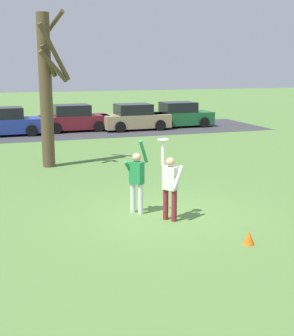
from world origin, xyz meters
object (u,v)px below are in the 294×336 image
at_px(person_catcher, 170,183).
at_px(parked_car_blue, 6,123).
at_px(parked_car_maroon, 74,119).
at_px(bare_tree_tall, 47,87).
at_px(parked_car_tan, 135,118).
at_px(frisbee_disc, 163,140).
at_px(field_cone_orange, 249,238).
at_px(person_defender, 137,178).
at_px(parked_car_green, 180,115).

distance_m(person_catcher, parked_car_blue, 17.34).
xyz_separation_m(parked_car_maroon, bare_tree_tall, (-2.75, -9.90, 2.38)).
height_order(person_catcher, parked_car_blue, person_catcher).
xyz_separation_m(person_catcher, parked_car_tan, (4.38, 16.94, -0.25)).
distance_m(parked_car_blue, parked_car_maroon, 4.01).
bearing_deg(frisbee_disc, field_cone_orange, -63.09).
bearing_deg(person_defender, parked_car_green, 117.84).
bearing_deg(frisbee_disc, person_defender, 125.87).
height_order(person_catcher, parked_car_maroon, person_catcher).
bearing_deg(parked_car_maroon, person_defender, -95.64).
xyz_separation_m(person_catcher, person_defender, (-0.62, 0.86, -0.00)).
bearing_deg(parked_car_maroon, bare_tree_tall, -106.64).
bearing_deg(parked_car_tan, person_defender, -108.42).
relative_size(parked_car_blue, parked_car_tan, 1.00).
height_order(parked_car_maroon, field_cone_orange, parked_car_maroon).
bearing_deg(person_defender, person_catcher, -0.00).
bearing_deg(parked_car_blue, parked_car_green, 0.80).
xyz_separation_m(parked_car_maroon, parked_car_green, (6.85, -0.20, 0.00)).
distance_m(person_defender, parked_car_green, 18.44).
distance_m(person_defender, parked_car_maroon, 16.78).
height_order(parked_car_blue, parked_car_green, same).
height_order(parked_car_green, field_cone_orange, parked_car_green).
bearing_deg(person_catcher, parked_car_maroon, -38.14).
bearing_deg(bare_tree_tall, frisbee_disc, -75.66).
xyz_separation_m(parked_car_blue, parked_car_maroon, (3.97, 0.56, 0.00)).
height_order(parked_car_tan, bare_tree_tall, bare_tree_tall).
height_order(parked_car_maroon, parked_car_tan, same).
bearing_deg(field_cone_orange, person_defender, 119.08).
relative_size(frisbee_disc, parked_car_green, 0.07).
relative_size(frisbee_disc, parked_car_tan, 0.07).
bearing_deg(person_defender, parked_car_maroon, 139.61).
height_order(person_catcher, field_cone_orange, person_catcher).
bearing_deg(parked_car_tan, parked_car_maroon, 168.97).
bearing_deg(parked_car_blue, parked_car_tan, -1.75).
distance_m(parked_car_maroon, field_cone_orange, 19.75).
xyz_separation_m(parked_car_blue, field_cone_orange, (4.32, -19.17, -0.57)).
bearing_deg(parked_car_blue, parked_car_maroon, 6.92).
height_order(person_defender, parked_car_blue, person_defender).
height_order(parked_car_maroon, parked_car_green, same).
relative_size(parked_car_green, bare_tree_tall, 0.69).
relative_size(bare_tree_tall, field_cone_orange, 18.63).
xyz_separation_m(parked_car_green, field_cone_orange, (-6.49, -19.54, -0.57)).
distance_m(frisbee_disc, parked_car_green, 18.89).
relative_size(parked_car_blue, field_cone_orange, 12.92).
bearing_deg(field_cone_orange, parked_car_maroon, 91.03).
height_order(parked_car_tan, parked_car_green, same).
xyz_separation_m(parked_car_blue, parked_car_green, (10.81, 0.37, 0.00)).
bearing_deg(field_cone_orange, person_catcher, 116.07).
height_order(frisbee_disc, parked_car_blue, frisbee_disc).
relative_size(person_defender, bare_tree_tall, 0.34).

